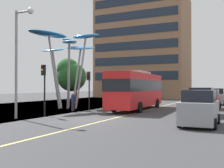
{
  "coord_description": "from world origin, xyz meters",
  "views": [
    {
      "loc": [
        9.43,
        -16.11,
        2.22
      ],
      "look_at": [
        -1.66,
        7.3,
        2.5
      ],
      "focal_mm": 43.44,
      "sensor_mm": 36.0,
      "label": 1
    }
  ],
  "objects": [
    {
      "name": "traffic_light_kerb_far",
      "position": [
        -3.33,
        5.75,
        2.64
      ],
      "size": [
        0.28,
        0.42,
        3.65
      ],
      "color": "black",
      "rests_on": "ground"
    },
    {
      "name": "pedestrian",
      "position": [
        -4.61,
        5.06,
        0.85
      ],
      "size": [
        0.34,
        0.34,
        1.7
      ],
      "color": "#2D3342",
      "rests_on": "ground"
    },
    {
      "name": "car_side_street",
      "position": [
        6.75,
        20.28,
        0.96
      ],
      "size": [
        2.05,
        4.52,
        2.04
      ],
      "color": "gray",
      "rests_on": "ground"
    },
    {
      "name": "traffic_light_island_mid",
      "position": [
        -3.47,
        11.81,
        2.51
      ],
      "size": [
        0.28,
        0.42,
        3.45
      ],
      "color": "black",
      "rests_on": "ground"
    },
    {
      "name": "leaf_sculpture",
      "position": [
        -6.76,
        7.26,
        6.43
      ],
      "size": [
        6.89,
        8.36,
        7.72
      ],
      "color": "#9EA0A5",
      "rests_on": "ground"
    },
    {
      "name": "ground",
      "position": [
        -0.73,
        0.0,
        -0.05
      ],
      "size": [
        120.0,
        240.0,
        0.1
      ],
      "color": "#38383A"
    },
    {
      "name": "traffic_light_opposite",
      "position": [
        -3.61,
        12.34,
        2.55
      ],
      "size": [
        0.28,
        0.42,
        3.51
      ],
      "color": "black",
      "rests_on": "ground"
    },
    {
      "name": "red_bus",
      "position": [
        0.31,
        8.84,
        2.04
      ],
      "size": [
        2.95,
        10.88,
        3.74
      ],
      "color": "red",
      "rests_on": "ground"
    },
    {
      "name": "traffic_light_kerb_near",
      "position": [
        -4.02,
        0.21,
        2.81
      ],
      "size": [
        0.28,
        0.42,
        3.9
      ],
      "color": "black",
      "rests_on": "ground"
    },
    {
      "name": "car_parked_near",
      "position": [
        7.33,
        0.04,
        0.96
      ],
      "size": [
        2.01,
        3.95,
        2.04
      ],
      "color": "gray",
      "rests_on": "ground"
    },
    {
      "name": "street_lamp",
      "position": [
        -4.5,
        -1.78,
        4.89
      ],
      "size": [
        1.6,
        0.44,
        7.68
      ],
      "color": "gray",
      "rests_on": "ground"
    },
    {
      "name": "car_parked_far",
      "position": [
        6.66,
        12.83,
        0.93
      ],
      "size": [
        1.94,
        4.46,
        1.96
      ],
      "color": "maroon",
      "rests_on": "ground"
    },
    {
      "name": "car_parked_mid",
      "position": [
        6.72,
        5.91,
        1.02
      ],
      "size": [
        1.95,
        3.94,
        2.17
      ],
      "color": "black",
      "rests_on": "ground"
    },
    {
      "name": "tree_pavement_near",
      "position": [
        -10.9,
        14.15,
        3.81
      ],
      "size": [
        3.88,
        4.33,
        6.04
      ],
      "color": "brown",
      "rests_on": "ground"
    },
    {
      "name": "backdrop_building",
      "position": [
        -9.72,
        40.3,
        10.65
      ],
      "size": [
        18.74,
        11.62,
        21.3
      ],
      "color": "#936B4C",
      "rests_on": "ground"
    }
  ]
}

